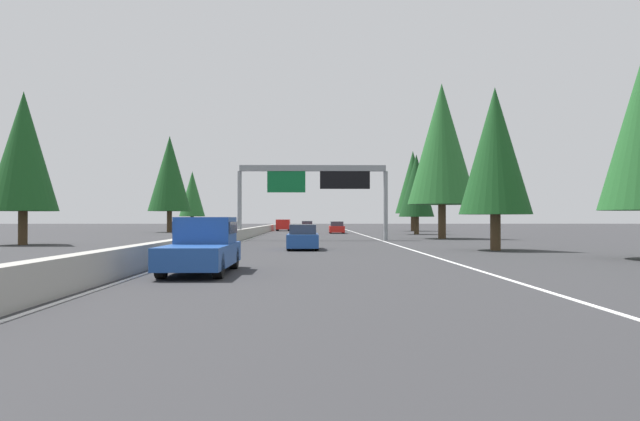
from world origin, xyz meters
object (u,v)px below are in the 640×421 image
conifer_right_far (416,186)px  conifer_left_far (192,194)px  conifer_right_distant (413,182)px  oncoming_near (223,230)px  sedan_near_right (303,238)px  pickup_mid_center (203,245)px  conifer_right_near (495,151)px  sedan_distant_a (337,228)px  minivan_far_left (283,224)px  conifer_left_mid (170,174)px  oncoming_far (210,232)px  conifer_left_near (23,151)px  sign_gantry_overhead (315,181)px  sedan_far_right (307,226)px  conifer_right_mid (442,144)px

conifer_right_far → conifer_left_far: size_ratio=0.92×
conifer_right_distant → conifer_left_far: (17.12, 35.62, -1.03)m
oncoming_near → conifer_left_far: conifer_left_far is taller
sedan_near_right → conifer_left_far: conifer_left_far is taller
pickup_mid_center → conifer_right_near: conifer_right_near is taller
sedan_distant_a → conifer_right_far: (-4.79, -9.04, 4.95)m
sedan_near_right → oncoming_near: bearing=18.6°
pickup_mid_center → minivan_far_left: bearing=0.4°
conifer_left_mid → conifer_left_far: conifer_left_mid is taller
oncoming_far → conifer_left_near: 15.55m
conifer_left_near → sign_gantry_overhead: bearing=-66.2°
sedan_far_right → conifer_right_mid: 37.81m
conifer_right_far → conifer_left_near: (-28.17, 32.17, 0.85)m
conifer_left_mid → conifer_left_far: 25.04m
oncoming_far → sedan_near_right: bearing=27.3°
oncoming_near → oncoming_far: bearing=0.9°
sedan_near_right → minivan_far_left: size_ratio=0.88×
oncoming_far → conifer_left_mid: bearing=-161.3°
sedan_distant_a → conifer_right_mid: (-20.14, -8.71, 7.93)m
sedan_far_right → conifer_right_far: conifer_right_far is taller
conifer_left_mid → conifer_left_far: (24.92, 1.77, -1.70)m
oncoming_far → conifer_left_far: size_ratio=0.44×
oncoming_near → conifer_right_distant: (29.65, -23.61, 6.48)m
oncoming_near → conifer_right_mid: (-4.64, -20.51, 7.93)m
conifer_right_near → oncoming_near: bearing=37.1°
pickup_mid_center → sedan_far_right: size_ratio=1.27×
sedan_distant_a → oncoming_near: (-15.50, 11.80, 0.00)m
conifer_left_mid → conifer_right_mid: bearing=-130.8°
sedan_near_right → conifer_right_mid: bearing=-32.4°
conifer_right_mid → conifer_right_distant: 34.47m
pickup_mid_center → conifer_right_distant: bearing=-15.1°
sign_gantry_overhead → oncoming_far: 9.81m
pickup_mid_center → oncoming_near: bearing=7.1°
conifer_right_near → conifer_left_near: bearing=75.6°
sign_gantry_overhead → conifer_right_near: size_ratio=1.35×
sign_gantry_overhead → conifer_right_mid: bearing=-71.4°
minivan_far_left → conifer_right_far: bearing=-142.0°
conifer_right_near → pickup_mid_center: bearing=134.9°
conifer_right_near → sedan_far_right: bearing=11.3°
conifer_right_far → conifer_right_distant: size_ratio=0.79×
sign_gantry_overhead → oncoming_near: size_ratio=2.88×
sedan_near_right → oncoming_far: 17.43m
conifer_right_near → conifer_right_far: conifer_right_near is taller
conifer_right_distant → pickup_mid_center: bearing=164.9°
conifer_right_distant → conifer_left_far: 39.54m
sign_gantry_overhead → oncoming_near: sign_gantry_overhead is taller
pickup_mid_center → conifer_right_mid: 38.91m
minivan_far_left → sedan_far_right: size_ratio=1.14×
conifer_right_far → conifer_right_distant: conifer_right_distant is taller
sedan_near_right → conifer_right_far: (34.89, -12.72, 4.95)m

